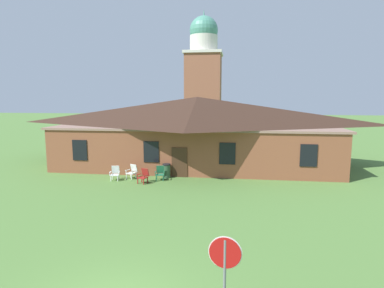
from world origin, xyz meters
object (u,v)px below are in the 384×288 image
Objects in this scene: lawn_chair_near_door at (132,171)px; lawn_chair_by_porch at (115,173)px; trash_bin at (167,171)px; lawn_chair_left_end at (144,176)px; stop_sign at (225,264)px; lawn_chair_middle at (160,173)px.

lawn_chair_by_porch is at bearing -148.84° from lawn_chair_near_door.
trash_bin reaches higher than lawn_chair_near_door.
lawn_chair_near_door is (1.00, 0.61, 0.00)m from lawn_chair_by_porch.
stop_sign is at bearing -65.79° from lawn_chair_left_end.
lawn_chair_by_porch is 1.00× the size of lawn_chair_left_end.
lawn_chair_near_door is 2.37m from trash_bin.
lawn_chair_by_porch is at bearing -171.59° from lawn_chair_middle.
stop_sign reaches higher than trash_bin.
stop_sign reaches higher than lawn_chair_left_end.
lawn_chair_middle is (3.01, 0.44, 0.00)m from lawn_chair_by_porch.
stop_sign is 2.40× the size of trash_bin.
lawn_chair_near_door is at bearing 175.42° from lawn_chair_middle.
lawn_chair_left_end is 1.00× the size of lawn_chair_middle.
trash_bin is at bearing 64.21° from lawn_chair_middle.
lawn_chair_near_door is (-6.83, 13.76, -1.17)m from stop_sign.
stop_sign is 13.93m from lawn_chair_left_end.
trash_bin is at bearing 53.32° from lawn_chair_left_end.
trash_bin is at bearing 107.55° from stop_sign.
lawn_chair_left_end is at bearing -44.10° from lawn_chair_near_door.
lawn_chair_left_end is at bearing -126.68° from trash_bin.
trash_bin reaches higher than lawn_chair_left_end.
lawn_chair_near_door is 2.01m from lawn_chair_middle.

